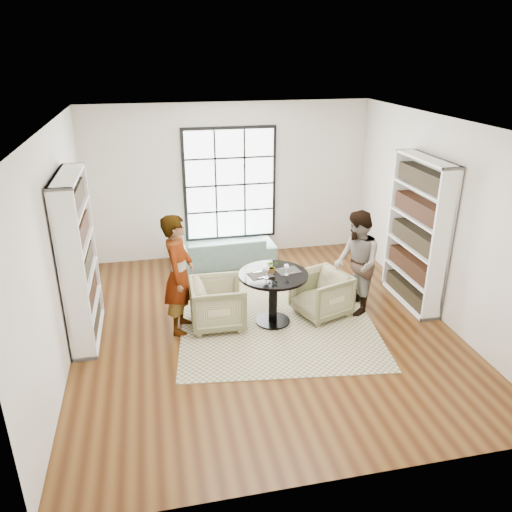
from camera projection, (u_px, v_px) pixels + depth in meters
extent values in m
plane|color=brown|center=(264.00, 326.00, 7.58)|extent=(6.00, 6.00, 0.00)
plane|color=silver|center=(230.00, 182.00, 9.70)|extent=(5.50, 0.00, 5.50)
plane|color=silver|center=(58.00, 249.00, 6.47)|extent=(0.00, 6.00, 6.00)
plane|color=silver|center=(441.00, 220.00, 7.53)|extent=(0.00, 6.00, 6.00)
plane|color=silver|center=(342.00, 351.00, 4.29)|extent=(5.50, 0.00, 5.50)
plane|color=white|center=(265.00, 124.00, 6.42)|extent=(6.00, 6.00, 0.00)
cube|color=black|center=(230.00, 184.00, 9.71)|extent=(1.82, 0.06, 2.22)
cube|color=white|center=(230.00, 185.00, 9.67)|extent=(1.70, 0.02, 2.10)
cube|color=#BBA98C|center=(277.00, 321.00, 7.70)|extent=(3.26, 3.26, 0.01)
cylinder|color=black|center=(273.00, 321.00, 7.68)|extent=(0.53, 0.53, 0.04)
cylinder|color=black|center=(273.00, 299.00, 7.53)|extent=(0.13, 0.13, 0.74)
cylinder|color=black|center=(273.00, 275.00, 7.37)|extent=(1.04, 1.04, 0.04)
imported|color=#769D97|center=(225.00, 251.00, 9.64)|extent=(1.95, 0.83, 0.56)
imported|color=tan|center=(218.00, 304.00, 7.47)|extent=(0.82, 0.80, 0.73)
imported|color=tan|center=(321.00, 294.00, 7.79)|extent=(0.97, 0.96, 0.70)
imported|color=gray|center=(179.00, 274.00, 7.16)|extent=(0.59, 0.75, 1.80)
imported|color=gray|center=(356.00, 263.00, 7.71)|extent=(0.70, 0.86, 1.66)
cube|color=#292623|center=(261.00, 275.00, 7.32)|extent=(0.39, 0.33, 0.01)
cube|color=#292623|center=(288.00, 271.00, 7.45)|extent=(0.39, 0.33, 0.01)
cylinder|color=silver|center=(266.00, 278.00, 7.22)|extent=(0.07, 0.07, 0.01)
cylinder|color=silver|center=(266.00, 274.00, 7.19)|extent=(0.01, 0.01, 0.12)
sphere|color=maroon|center=(266.00, 269.00, 7.16)|extent=(0.09, 0.09, 0.09)
ellipsoid|color=white|center=(266.00, 269.00, 7.16)|extent=(0.09, 0.09, 0.10)
cylinder|color=silver|center=(286.00, 275.00, 7.32)|extent=(0.06, 0.06, 0.01)
cylinder|color=silver|center=(286.00, 272.00, 7.30)|extent=(0.01, 0.01, 0.10)
sphere|color=maroon|center=(287.00, 267.00, 7.27)|extent=(0.08, 0.08, 0.08)
ellipsoid|color=white|center=(287.00, 267.00, 7.27)|extent=(0.08, 0.08, 0.09)
imported|color=gray|center=(272.00, 267.00, 7.35)|extent=(0.19, 0.17, 0.21)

